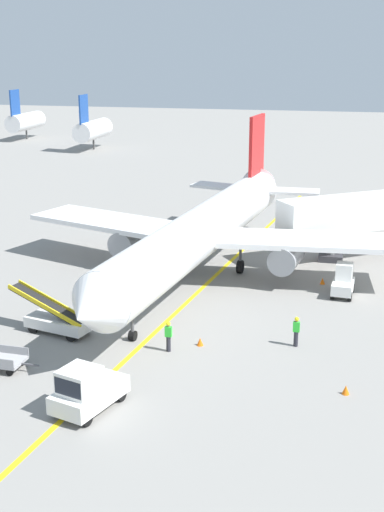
# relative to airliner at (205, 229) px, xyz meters

# --- Properties ---
(ground_plane) EXTENTS (300.00, 300.00, 0.00)m
(ground_plane) POSITION_rel_airliner_xyz_m (-1.36, -11.72, -3.42)
(ground_plane) COLOR gray
(taxi_line_yellow) EXTENTS (9.71, 79.48, 0.01)m
(taxi_line_yellow) POSITION_rel_airliner_xyz_m (-0.06, -6.72, -3.41)
(taxi_line_yellow) COLOR yellow
(taxi_line_yellow) RESTS_ON ground
(airliner) EXTENTS (28.41, 35.33, 10.10)m
(airliner) POSITION_rel_airliner_xyz_m (0.00, 0.00, 0.00)
(airliner) COLOR white
(airliner) RESTS_ON ground
(jet_bridge) EXTENTS (11.81, 9.56, 4.85)m
(jet_bridge) POSITION_rel_airliner_xyz_m (11.10, 7.63, 0.12)
(jet_bridge) COLOR silver
(jet_bridge) RESTS_ON ground
(pushback_tug) EXTENTS (2.84, 3.99, 2.20)m
(pushback_tug) POSITION_rel_airliner_xyz_m (-0.98, -19.78, -2.42)
(pushback_tug) COLOR silver
(pushback_tug) RESTS_ON ground
(baggage_tug_near_wing) EXTENTS (1.49, 2.49, 2.10)m
(baggage_tug_near_wing) POSITION_rel_airliner_xyz_m (9.67, -1.80, -2.49)
(baggage_tug_near_wing) COLOR silver
(baggage_tug_near_wing) RESTS_ON ground
(belt_loader_forward_hold) EXTENTS (5.16, 2.35, 2.59)m
(belt_loader_forward_hold) POSITION_rel_airliner_xyz_m (-5.93, -11.94, -2.64)
(belt_loader_forward_hold) COLOR silver
(belt_loader_forward_hold) RESTS_ON ground
(ground_crew_marshaller) EXTENTS (0.36, 0.24, 1.70)m
(ground_crew_marshaller) POSITION_rel_airliner_xyz_m (7.43, -10.64, -2.51)
(ground_crew_marshaller) COLOR #26262D
(ground_crew_marshaller) RESTS_ON ground
(ground_crew_wing_walker) EXTENTS (0.36, 0.24, 1.70)m
(ground_crew_wing_walker) POSITION_rel_airliner_xyz_m (0.89, -12.89, -2.51)
(ground_crew_wing_walker) COLOR #26262D
(ground_crew_wing_walker) RESTS_ON ground
(safety_cone_nose_left) EXTENTS (0.36, 0.36, 0.44)m
(safety_cone_nose_left) POSITION_rel_airliner_xyz_m (8.26, 0.14, -3.20)
(safety_cone_nose_left) COLOR orange
(safety_cone_nose_left) RESTS_ON ground
(safety_cone_nose_right) EXTENTS (0.36, 0.36, 0.44)m
(safety_cone_nose_right) POSITION_rel_airliner_xyz_m (2.36, -11.77, -3.20)
(safety_cone_nose_right) COLOR orange
(safety_cone_nose_right) RESTS_ON ground
(safety_cone_wingtip_left) EXTENTS (0.36, 0.36, 0.44)m
(safety_cone_wingtip_left) POSITION_rel_airliner_xyz_m (10.21, -15.55, -3.20)
(safety_cone_wingtip_left) COLOR orange
(safety_cone_wingtip_left) RESTS_ON ground
(distant_aircraft_far_left) EXTENTS (3.00, 10.10, 8.80)m
(distant_aircraft_far_left) POSITION_rel_airliner_xyz_m (-47.55, 67.71, -0.20)
(distant_aircraft_far_left) COLOR silver
(distant_aircraft_far_left) RESTS_ON ground
(distant_aircraft_mid_left) EXTENTS (3.00, 10.10, 8.80)m
(distant_aircraft_mid_left) POSITION_rel_airliner_xyz_m (-31.11, 58.16, -0.20)
(distant_aircraft_mid_left) COLOR silver
(distant_aircraft_mid_left) RESTS_ON ground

